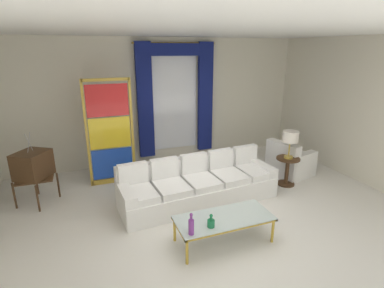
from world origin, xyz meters
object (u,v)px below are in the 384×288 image
Objects in this scene: vintage_tv at (33,166)px; peacock_figurine at (135,177)px; round_side_table at (287,169)px; armchair_white at (289,162)px; coffee_table at (224,219)px; bottle_crystal_tall at (191,226)px; stained_glass_divider at (110,135)px; couch_white_long at (197,185)px; table_lamp_brass at (290,138)px; bottle_blue_decanter at (211,223)px.

vintage_tv reaches higher than peacock_figurine.
vintage_tv is at bearing 168.27° from round_side_table.
armchair_white is 3.44m from peacock_figurine.
round_side_table reaches higher than coffee_table.
bottle_crystal_tall is 3.10m from round_side_table.
vintage_tv is 5.24m from armchair_white.
armchair_white is 0.45× the size of stained_glass_divider.
stained_glass_divider is (-1.38, 1.34, 0.75)m from couch_white_long.
table_lamp_brass is (0.00, 0.00, 0.67)m from round_side_table.
round_side_table is 0.67m from table_lamp_brass.
vintage_tv is (-2.69, 2.29, 0.35)m from coffee_table.
peacock_figurine is (-0.88, 2.31, -0.16)m from coffee_table.
bottle_blue_decanter is at bearing -148.85° from table_lamp_brass.
vintage_tv is 1.52m from stained_glass_divider.
couch_white_long is 5.21× the size of table_lamp_brass.
peacock_figurine is at bearing 161.26° from round_side_table.
bottle_crystal_tall is 0.32× the size of armchair_white.
coffee_table is at bearing -40.38° from vintage_tv.
armchair_white is at bearing 34.45° from coffee_table.
stained_glass_divider is (-3.77, 0.97, 0.77)m from armchair_white.
table_lamp_brass is (2.00, -0.05, 0.72)m from couch_white_long.
coffee_table is 2.39× the size of round_side_table.
couch_white_long is 2.41m from armchair_white.
table_lamp_brass is at bearing -1.53° from couch_white_long.
armchair_white reaches higher than peacock_figurine.
bottle_blue_decanter reaches higher than peacock_figurine.
bottle_crystal_tall is 0.53× the size of round_side_table.
armchair_white reaches higher than bottle_crystal_tall.
bottle_crystal_tall is at bearing -150.85° from table_lamp_brass.
bottle_crystal_tall is 0.52× the size of peacock_figurine.
couch_white_long is 2.21× the size of vintage_tv.
couch_white_long is at bearing -171.10° from armchair_white.
vintage_tv is 1.37× the size of armchair_white.
bottle_blue_decanter is 0.20× the size of armchair_white.
vintage_tv reaches higher than coffee_table.
bottle_blue_decanter is 2.80m from round_side_table.
couch_white_long is 2.09× the size of coffee_table.
stained_glass_divider is at bearing 109.12° from bottle_blue_decanter.
peacock_figurine is (-1.00, 0.96, -0.09)m from couch_white_long.
bottle_crystal_tall is at bearing -159.64° from coffee_table.
vintage_tv is 1.88m from peacock_figurine.
bottle_blue_decanter is (-0.28, -0.16, 0.10)m from coffee_table.
coffee_table is at bearing -145.55° from armchair_white.
vintage_tv is (-2.41, 2.44, 0.25)m from bottle_blue_decanter.
vintage_tv reaches higher than round_side_table.
table_lamp_brass is at bearing 31.15° from bottle_blue_decanter.
couch_white_long is at bearing 178.47° from round_side_table.
stained_glass_divider is at bearing 103.04° from bottle_crystal_tall.
armchair_white is 0.58m from round_side_table.
round_side_table is at bearing -18.74° from peacock_figurine.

